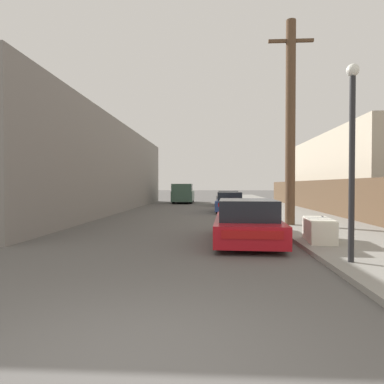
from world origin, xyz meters
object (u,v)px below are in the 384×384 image
(parked_sports_car_red, at_px, (247,223))
(street_lamp, at_px, (352,146))
(car_parked_mid, at_px, (230,202))
(car_parked_far, at_px, (228,198))
(pickup_truck, at_px, (183,193))
(utility_pole, at_px, (290,121))
(discarded_fridge, at_px, (319,230))

(parked_sports_car_red, xyz_separation_m, street_lamp, (1.85, -3.12, 1.95))
(car_parked_mid, height_order, car_parked_far, car_parked_mid)
(car_parked_far, relative_size, pickup_truck, 0.88)
(car_parked_mid, relative_size, utility_pole, 0.56)
(pickup_truck, bearing_deg, discarded_fridge, 103.77)
(car_parked_mid, distance_m, street_lamp, 15.02)
(pickup_truck, distance_m, street_lamp, 25.98)
(pickup_truck, distance_m, utility_pole, 19.71)
(car_parked_mid, bearing_deg, car_parked_far, 92.47)
(car_parked_mid, relative_size, street_lamp, 1.13)
(pickup_truck, xyz_separation_m, street_lamp, (5.71, -25.29, 1.62))
(pickup_truck, relative_size, street_lamp, 1.28)
(discarded_fridge, bearing_deg, street_lamp, -86.98)
(discarded_fridge, bearing_deg, car_parked_mid, 105.21)
(utility_pole, bearing_deg, car_parked_mid, 104.22)
(car_parked_far, height_order, utility_pole, utility_pole)
(utility_pole, bearing_deg, pickup_truck, 107.91)
(car_parked_mid, bearing_deg, utility_pole, -72.19)
(pickup_truck, xyz_separation_m, utility_pole, (5.97, -18.48, 3.39))
(parked_sports_car_red, distance_m, pickup_truck, 22.51)
(utility_pole, relative_size, street_lamp, 2.01)
(utility_pole, bearing_deg, car_parked_far, 97.32)
(car_parked_far, height_order, street_lamp, street_lamp)
(car_parked_mid, xyz_separation_m, pickup_truck, (-3.95, 10.51, 0.31))
(car_parked_far, relative_size, utility_pole, 0.56)
(discarded_fridge, bearing_deg, parked_sports_car_red, 173.25)
(car_parked_far, bearing_deg, discarded_fridge, -85.00)
(car_parked_far, distance_m, utility_pole, 15.27)
(discarded_fridge, distance_m, car_parked_mid, 12.28)
(utility_pole, height_order, street_lamp, utility_pole)
(discarded_fridge, xyz_separation_m, pickup_truck, (-5.86, 22.63, 0.47))
(utility_pole, bearing_deg, discarded_fridge, -91.47)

